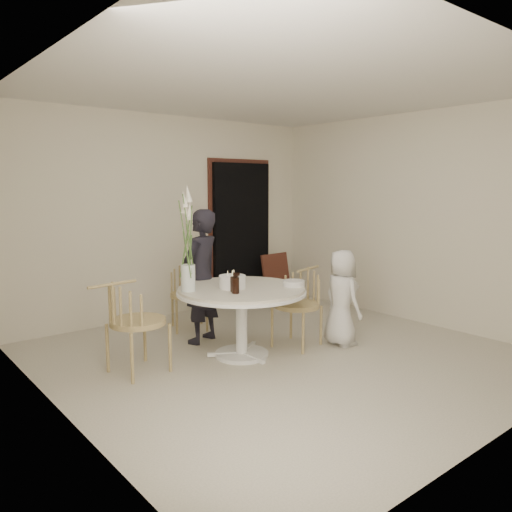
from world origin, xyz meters
TOP-DOWN VIEW (x-y plane):
  - ground at (0.00, 0.00)m, footprint 4.50×4.50m
  - room_shell at (0.00, 0.00)m, footprint 4.50×4.50m
  - doorway at (1.15, 2.19)m, footprint 1.00×0.10m
  - door_trim at (1.15, 2.23)m, footprint 1.12×0.03m
  - table at (-0.35, 0.25)m, footprint 1.33×1.33m
  - picture_frame at (1.65, 1.95)m, footprint 0.56×0.21m
  - chair_far at (-0.19, 1.56)m, footprint 0.56×0.58m
  - chair_right at (0.44, 0.16)m, footprint 0.58×0.56m
  - chair_left at (-1.51, 0.50)m, footprint 0.58×0.55m
  - girl at (-0.40, 0.93)m, footprint 0.65×0.54m
  - boy at (0.74, -0.16)m, footprint 0.43×0.57m
  - birthday_cake at (-0.44, 0.28)m, footprint 0.27×0.27m
  - cola_tumbler_a at (-0.45, 0.22)m, footprint 0.08×0.08m
  - cola_tumbler_b at (-0.57, 0.06)m, footprint 0.09×0.09m
  - cola_tumbler_c at (-0.53, 0.14)m, footprint 0.09×0.09m
  - cola_tumbler_d at (-0.41, 0.26)m, footprint 0.09×0.09m
  - plate_stack at (0.12, -0.03)m, footprint 0.28×0.28m
  - flower_vase at (-0.86, 0.45)m, footprint 0.14×0.14m

SIDE VIEW (x-z plane):
  - ground at x=0.00m, z-range 0.00..0.00m
  - picture_frame at x=1.65m, z-range 0.00..0.73m
  - chair_far at x=-0.19m, z-range 0.12..0.92m
  - boy at x=0.74m, z-range 0.00..1.07m
  - chair_right at x=0.44m, z-range 0.13..0.98m
  - chair_left at x=-1.51m, z-range 0.13..1.04m
  - table at x=-0.35m, z-range 0.25..0.98m
  - girl at x=-0.40m, z-range 0.00..1.51m
  - plate_stack at x=0.12m, z-range 0.73..0.79m
  - birthday_cake at x=-0.44m, z-range 0.71..0.89m
  - cola_tumbler_a at x=-0.45m, z-range 0.73..0.86m
  - cola_tumbler_c at x=-0.53m, z-range 0.73..0.88m
  - cola_tumbler_b at x=-0.57m, z-range 0.73..0.89m
  - cola_tumbler_d at x=-0.41m, z-range 0.73..0.89m
  - doorway at x=1.15m, z-range 0.00..2.10m
  - door_trim at x=1.15m, z-range 0.00..2.22m
  - flower_vase at x=-0.86m, z-range 0.61..1.66m
  - room_shell at x=0.00m, z-range -0.63..3.87m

